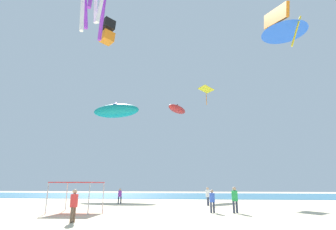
% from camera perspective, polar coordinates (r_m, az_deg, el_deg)
% --- Properties ---
extents(ground, '(110.00, 110.00, 0.10)m').
position_cam_1_polar(ground, '(18.49, -3.05, -21.47)').
color(ground, beige).
extents(ocean_strip, '(110.00, 24.29, 0.03)m').
position_cam_1_polar(ocean_strip, '(49.53, 2.79, -17.28)').
color(ocean_strip, teal).
rests_on(ocean_strip, ground).
extents(canopy_tent, '(3.19, 3.00, 2.20)m').
position_cam_1_polar(canopy_tent, '(21.84, -19.22, -14.05)').
color(canopy_tent, '#B2B2B7').
rests_on(canopy_tent, ground).
extents(person_near_tent, '(0.39, 0.39, 1.64)m').
position_cam_1_polar(person_near_tent, '(20.41, 9.70, -17.82)').
color(person_near_tent, '#33384C').
rests_on(person_near_tent, ground).
extents(person_leftmost, '(0.44, 0.44, 1.85)m').
position_cam_1_polar(person_leftmost, '(20.55, 14.49, -17.20)').
color(person_leftmost, '#33384C').
rests_on(person_leftmost, ground).
extents(person_central, '(0.38, 0.38, 1.58)m').
position_cam_1_polar(person_central, '(29.52, -10.56, -16.89)').
color(person_central, '#33384C').
rests_on(person_central, ground).
extents(person_rightmost, '(0.41, 0.46, 1.74)m').
position_cam_1_polar(person_rightmost, '(26.92, 8.76, -16.97)').
color(person_rightmost, '#33384C').
rests_on(person_rightmost, ground).
extents(person_far_shore, '(0.42, 0.47, 1.77)m').
position_cam_1_polar(person_far_shore, '(16.13, -20.03, -17.71)').
color(person_far_shore, brown).
rests_on(person_far_shore, ground).
extents(kite_inflatable_teal, '(8.91, 4.12, 3.58)m').
position_cam_1_polar(kite_inflatable_teal, '(47.81, -11.38, 0.93)').
color(kite_inflatable_teal, teal).
extents(kite_delta_blue, '(5.03, 5.02, 3.37)m').
position_cam_1_polar(kite_delta_blue, '(28.88, 24.15, 16.86)').
color(kite_delta_blue, blue).
extents(kite_diamond_yellow, '(2.65, 2.67, 2.89)m').
position_cam_1_polar(kite_diamond_yellow, '(41.53, 8.38, 5.46)').
color(kite_diamond_yellow, yellow).
extents(kite_parafoil_orange, '(1.33, 6.07, 3.69)m').
position_cam_1_polar(kite_parafoil_orange, '(36.79, 22.64, 19.39)').
color(kite_parafoil_orange, orange).
extents(kite_box_black, '(2.37, 2.37, 3.55)m').
position_cam_1_polar(kite_box_black, '(39.76, -13.19, 17.51)').
color(kite_box_black, black).
extents(kite_inflatable_red, '(3.92, 5.10, 1.91)m').
position_cam_1_polar(kite_inflatable_red, '(47.10, 2.03, 1.31)').
color(kite_inflatable_red, red).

